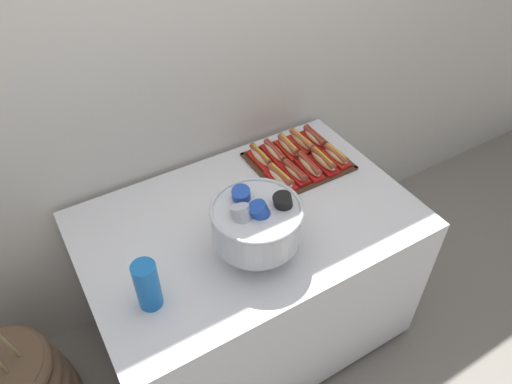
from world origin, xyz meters
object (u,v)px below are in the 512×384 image
hot_dog_4 (336,156)px  cup_stack (147,285)px  hot_dog_1 (295,172)px  hot_dog_8 (302,142)px  hot_dog_3 (323,161)px  hot_dog_5 (261,157)px  hot_dog_2 (309,166)px  buffet_table (250,277)px  hot_dog_0 (281,177)px  hot_dog_7 (288,147)px  hot_dog_9 (315,138)px  serving_tray (298,162)px  punch_bowl (257,222)px  hot_dog_6 (275,152)px

hot_dog_4 → cup_stack: (-1.01, -0.29, 0.06)m
hot_dog_1 → hot_dog_4: hot_dog_4 is taller
hot_dog_4 → hot_dog_8: 0.18m
hot_dog_3 → hot_dog_5: 0.28m
hot_dog_5 → cup_stack: 0.84m
hot_dog_2 → cup_stack: size_ratio=0.92×
buffet_table → hot_dog_0: hot_dog_0 is taller
hot_dog_7 → hot_dog_9: bearing=-0.0°
hot_dog_7 → buffet_table: bearing=-143.3°
hot_dog_5 → hot_dog_7: (0.15, -0.00, -0.00)m
serving_tray → hot_dog_5: 0.17m
hot_dog_1 → hot_dog_8: bearing=47.7°
hot_dog_2 → hot_dog_3: same height
buffet_table → hot_dog_4: hot_dog_4 is taller
hot_dog_1 → hot_dog_2: 0.08m
hot_dog_0 → hot_dog_4: hot_dog_0 is taller
buffet_table → hot_dog_3: (0.45, 0.11, 0.41)m
serving_tray → hot_dog_2: (-0.00, -0.08, 0.03)m
hot_dog_2 → punch_bowl: 0.53m
hot_dog_2 → hot_dog_5: same height
buffet_table → hot_dog_1: (0.30, 0.11, 0.41)m
hot_dog_3 → hot_dog_4: hot_dog_3 is taller
hot_dog_4 → hot_dog_5: (-0.30, 0.17, 0.00)m
serving_tray → hot_dog_7: bearing=90.0°
hot_dog_0 → hot_dog_3: (0.22, -0.00, -0.00)m
hot_dog_1 → hot_dog_0: bearing=180.0°
hot_dog_4 → hot_dog_7: bearing=132.3°
hot_dog_0 → hot_dog_6: 0.18m
hot_dog_6 → hot_dog_8: size_ratio=1.03×
buffet_table → punch_bowl: size_ratio=4.08×
hot_dog_7 → hot_dog_8: (0.07, -0.00, 0.00)m
buffet_table → hot_dog_7: (0.37, 0.28, 0.41)m
hot_dog_4 → hot_dog_9: 0.17m
serving_tray → hot_dog_6: size_ratio=2.26×
buffet_table → hot_dog_2: size_ratio=7.49×
hot_dog_4 → hot_dog_6: 0.28m
hot_dog_9 → hot_dog_0: bearing=-151.2°
cup_stack → hot_dog_0: bearing=22.3°
punch_bowl → hot_dog_9: bearing=37.0°
hot_dog_4 → hot_dog_9: (0.00, 0.16, -0.00)m
hot_dog_4 → hot_dog_0: bearing=180.0°
punch_bowl → cup_stack: punch_bowl is taller
hot_dog_1 → hot_dog_6: 0.17m
serving_tray → hot_dog_3: size_ratio=2.25×
hot_dog_0 → punch_bowl: size_ratio=0.53×
hot_dog_3 → hot_dog_7: same height
hot_dog_1 → hot_dog_5: (-0.07, 0.17, 0.00)m
hot_dog_3 → hot_dog_9: hot_dog_3 is taller
hot_dog_6 → hot_dog_7: 0.08m
serving_tray → hot_dog_2: hot_dog_2 is taller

